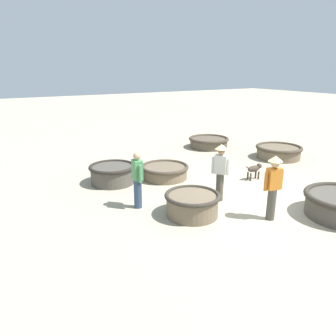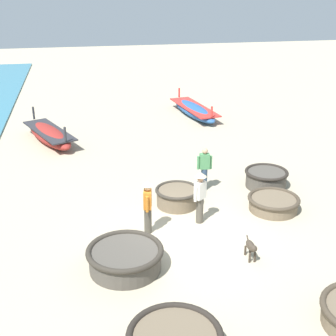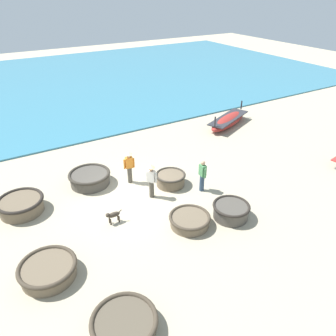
% 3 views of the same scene
% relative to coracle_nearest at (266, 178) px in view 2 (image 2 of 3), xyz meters
% --- Properties ---
extents(ground_plane, '(80.00, 80.00, 0.00)m').
position_rel_coracle_nearest_xyz_m(ground_plane, '(-3.56, -2.80, -0.34)').
color(ground_plane, tan).
extents(coracle_nearest, '(1.54, 1.54, 0.63)m').
position_rel_coracle_nearest_xyz_m(coracle_nearest, '(0.00, 0.00, 0.00)').
color(coracle_nearest, '#4C473F').
rests_on(coracle_nearest, ground).
extents(coracle_tilted, '(1.67, 1.67, 0.46)m').
position_rel_coracle_nearest_xyz_m(coracle_tilted, '(-0.45, -1.75, -0.08)').
color(coracle_tilted, brown).
rests_on(coracle_tilted, ground).
extents(coracle_beside_post, '(1.45, 1.45, 0.60)m').
position_rel_coracle_nearest_xyz_m(coracle_beside_post, '(-3.43, -0.84, -0.01)').
color(coracle_beside_post, brown).
rests_on(coracle_beside_post, ground).
extents(coracle_front_left, '(2.00, 2.00, 0.62)m').
position_rel_coracle_nearest_xyz_m(coracle_front_left, '(-5.49, -4.14, 0.00)').
color(coracle_front_left, '#4C473F').
rests_on(coracle_front_left, ground).
extents(long_boat_white_hull, '(1.89, 4.82, 1.05)m').
position_rel_coracle_nearest_xyz_m(long_boat_white_hull, '(-0.34, 9.39, -0.03)').
color(long_boat_white_hull, '#285693').
rests_on(long_boat_white_hull, ground).
extents(long_boat_red_hull, '(2.66, 4.30, 1.23)m').
position_rel_coracle_nearest_xyz_m(long_boat_red_hull, '(-7.81, 6.41, 0.02)').
color(long_boat_red_hull, maroon).
rests_on(long_boat_red_hull, ground).
extents(fisherman_standing_right, '(0.36, 0.52, 1.67)m').
position_rel_coracle_nearest_xyz_m(fisherman_standing_right, '(-4.64, -2.41, 0.62)').
color(fisherman_standing_right, '#4C473D').
rests_on(fisherman_standing_right, ground).
extents(fisherman_by_coracle, '(0.45, 0.38, 1.67)m').
position_rel_coracle_nearest_xyz_m(fisherman_by_coracle, '(-3.00, -2.10, 0.62)').
color(fisherman_by_coracle, '#4C473D').
rests_on(fisherman_by_coracle, ground).
extents(fisherman_hauling, '(0.53, 0.25, 1.57)m').
position_rel_coracle_nearest_xyz_m(fisherman_hauling, '(-2.25, 0.15, 0.50)').
color(fisherman_hauling, '#2D425B').
rests_on(fisherman_hauling, ground).
extents(dog, '(0.21, 0.69, 0.55)m').
position_rel_coracle_nearest_xyz_m(dog, '(-2.16, -4.32, 0.03)').
color(dog, '#3D3328').
rests_on(dog, ground).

